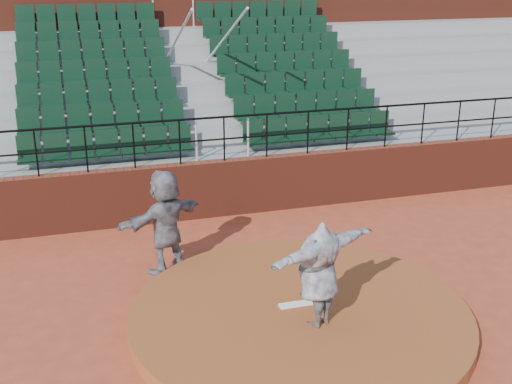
% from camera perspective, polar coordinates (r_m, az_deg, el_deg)
% --- Properties ---
extents(ground, '(90.00, 90.00, 0.00)m').
position_cam_1_polar(ground, '(10.65, 3.91, -11.53)').
color(ground, '#AA4226').
rests_on(ground, ground).
extents(pitchers_mound, '(5.50, 5.50, 0.25)m').
position_cam_1_polar(pitchers_mound, '(10.59, 3.93, -10.95)').
color(pitchers_mound, '#964921').
rests_on(pitchers_mound, ground).
extents(pitching_rubber, '(0.60, 0.15, 0.03)m').
position_cam_1_polar(pitching_rubber, '(10.64, 3.66, -9.91)').
color(pitching_rubber, white).
rests_on(pitching_rubber, pitchers_mound).
extents(boundary_wall, '(24.00, 0.30, 1.30)m').
position_cam_1_polar(boundary_wall, '(14.72, -2.77, 0.41)').
color(boundary_wall, maroon).
rests_on(boundary_wall, ground).
extents(wall_railing, '(24.04, 0.05, 1.03)m').
position_cam_1_polar(wall_railing, '(14.32, -2.86, 5.62)').
color(wall_railing, black).
rests_on(wall_railing, boundary_wall).
extents(seating_deck, '(24.00, 5.97, 4.63)m').
position_cam_1_polar(seating_deck, '(17.92, -5.64, 6.54)').
color(seating_deck, gray).
rests_on(seating_deck, ground).
extents(press_box_facade, '(24.00, 3.00, 7.10)m').
position_cam_1_polar(press_box_facade, '(21.44, -7.96, 14.31)').
color(press_box_facade, maroon).
rests_on(press_box_facade, ground).
extents(pitcher, '(2.14, 1.37, 1.70)m').
position_cam_1_polar(pitcher, '(9.77, 5.63, -7.26)').
color(pitcher, black).
rests_on(pitcher, pitchers_mound).
extents(fielder, '(1.89, 1.43, 1.99)m').
position_cam_1_polar(fielder, '(12.01, -8.04, -2.58)').
color(fielder, black).
rests_on(fielder, ground).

